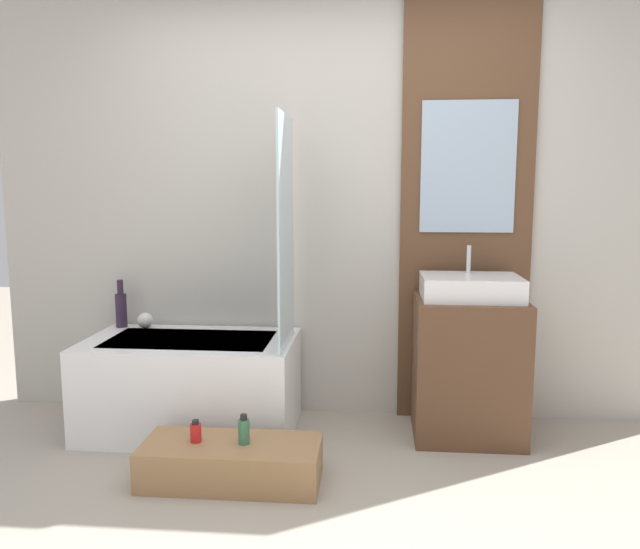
# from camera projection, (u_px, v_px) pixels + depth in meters

# --- Properties ---
(wall_tiled_back) EXTENTS (4.20, 0.06, 2.60)m
(wall_tiled_back) POSITION_uv_depth(u_px,v_px,m) (336.00, 204.00, 3.77)
(wall_tiled_back) COLOR #B7B2A8
(wall_tiled_back) RESTS_ON ground_plane
(wall_wood_accent) EXTENTS (0.77, 0.04, 2.60)m
(wall_wood_accent) POSITION_uv_depth(u_px,v_px,m) (466.00, 202.00, 3.65)
(wall_wood_accent) COLOR brown
(wall_wood_accent) RESTS_ON ground_plane
(bathtub) EXTENTS (1.19, 0.69, 0.54)m
(bathtub) POSITION_uv_depth(u_px,v_px,m) (191.00, 384.00, 3.60)
(bathtub) COLOR white
(bathtub) RESTS_ON ground_plane
(glass_shower_screen) EXTENTS (0.01, 0.54, 1.25)m
(glass_shower_screen) POSITION_uv_depth(u_px,v_px,m) (286.00, 232.00, 3.37)
(glass_shower_screen) COLOR silver
(glass_shower_screen) RESTS_ON bathtub
(wooden_step_bench) EXTENTS (0.85, 0.37, 0.19)m
(wooden_step_bench) POSITION_uv_depth(u_px,v_px,m) (231.00, 462.00, 2.98)
(wooden_step_bench) COLOR #997047
(wooden_step_bench) RESTS_ON ground_plane
(vanity_cabinet) EXTENTS (0.60, 0.51, 0.79)m
(vanity_cabinet) POSITION_uv_depth(u_px,v_px,m) (468.00, 368.00, 3.51)
(vanity_cabinet) COLOR brown
(vanity_cabinet) RESTS_ON ground_plane
(sink) EXTENTS (0.54, 0.39, 0.29)m
(sink) POSITION_uv_depth(u_px,v_px,m) (471.00, 287.00, 3.45)
(sink) COLOR white
(sink) RESTS_ON vanity_cabinet
(vase_tall_dark) EXTENTS (0.07, 0.07, 0.30)m
(vase_tall_dark) POSITION_uv_depth(u_px,v_px,m) (121.00, 308.00, 3.85)
(vase_tall_dark) COLOR #2D1E33
(vase_tall_dark) RESTS_ON bathtub
(vase_round_light) EXTENTS (0.10, 0.10, 0.10)m
(vase_round_light) POSITION_uv_depth(u_px,v_px,m) (145.00, 320.00, 3.83)
(vase_round_light) COLOR silver
(vase_round_light) RESTS_ON bathtub
(bottle_soap_primary) EXTENTS (0.05, 0.05, 0.11)m
(bottle_soap_primary) POSITION_uv_depth(u_px,v_px,m) (196.00, 432.00, 2.98)
(bottle_soap_primary) COLOR red
(bottle_soap_primary) RESTS_ON wooden_step_bench
(bottle_soap_secondary) EXTENTS (0.05, 0.05, 0.14)m
(bottle_soap_secondary) POSITION_uv_depth(u_px,v_px,m) (244.00, 431.00, 2.95)
(bottle_soap_secondary) COLOR #38704C
(bottle_soap_secondary) RESTS_ON wooden_step_bench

